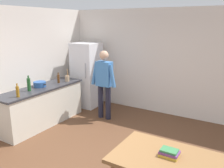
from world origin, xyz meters
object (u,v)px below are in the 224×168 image
Objects in this scene: dining_table at (170,164)px; bottle_wine_green at (29,84)px; bottle_beer_brown at (58,79)px; person at (104,80)px; book_stack at (169,153)px; refrigerator at (87,75)px; bottle_oil_amber at (18,91)px; cooking_pot at (40,84)px; utensil_jar at (67,78)px.

dining_table is 3.50m from bottle_wine_green.
bottle_beer_brown is 0.76× the size of bottle_wine_green.
person reaches higher than book_stack.
refrigerator is 4.22m from book_stack.
bottle_oil_amber is at bearing -116.16° from person.
book_stack is at bearing -5.52° from bottle_oil_amber.
bottle_beer_brown is 3.68m from book_stack.
cooking_pot is (-0.16, -1.58, 0.06)m from refrigerator.
bottle_wine_green is (-0.16, 0.42, 0.03)m from bottle_oil_amber.
refrigerator is 1.08m from bottle_beer_brown.
bottle_beer_brown reaches higher than cooking_pot.
refrigerator reaches higher than person.
bottle_oil_amber is 1.28m from bottle_beer_brown.
bottle_oil_amber is (0.07, -2.35, 0.12)m from refrigerator.
dining_table is at bearing -29.57° from utensil_jar.
bottle_oil_amber is (0.23, -0.78, 0.06)m from cooking_pot.
bottle_oil_amber reaches higher than dining_table.
bottle_wine_green is at bearing 111.25° from bottle_oil_amber.
refrigerator is 1.06× the size of person.
cooking_pot is 1.25× the size of utensil_jar.
dining_table is 3.65m from cooking_pot.
utensil_jar is at bearing -162.64° from person.
bottle_oil_amber is (-0.88, -1.80, 0.04)m from person.
dining_table is 5.38× the size of bottle_beer_brown.
bottle_wine_green reaches higher than cooking_pot.
person is 1.73m from bottle_wine_green.
refrigerator reaches higher than bottle_beer_brown.
person is 4.25× the size of cooking_pot.
bottle_wine_green is (-0.05, -0.86, 0.04)m from bottle_beer_brown.
dining_table is at bearing -42.41° from person.
cooking_pot reaches higher than dining_table.
book_stack is (-0.03, 0.04, 0.12)m from dining_table.
refrigerator reaches higher than utensil_jar.
cooking_pot is at bearing 162.47° from book_stack.
book_stack is (2.32, -2.11, -0.19)m from person.
bottle_wine_green is 1.46× the size of book_stack.
bottle_wine_green is at bearing -127.13° from person.
bottle_oil_amber is at bearing -84.86° from bottle_beer_brown.
book_stack is at bearing 126.91° from dining_table.
refrigerator is 4.50× the size of cooking_pot.
bottle_wine_green is at bearing -93.19° from bottle_beer_brown.
refrigerator reaches higher than cooking_pot.
book_stack is at bearing -29.27° from utensil_jar.
bottle_oil_amber reaches higher than bottle_beer_brown.
bottle_wine_green is (0.07, -0.36, 0.09)m from cooking_pot.
utensil_jar is 1.51m from bottle_oil_amber.
bottle_beer_brown is at bearing -107.22° from utensil_jar.
refrigerator is 6.92× the size of bottle_beer_brown.
bottle_wine_green reaches higher than bottle_oil_amber.
dining_table is 4.37× the size of utensil_jar.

